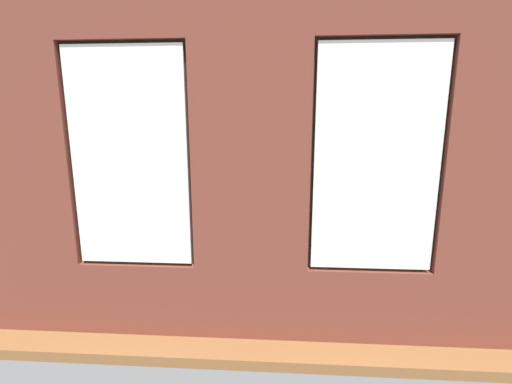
% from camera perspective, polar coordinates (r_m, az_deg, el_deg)
% --- Properties ---
extents(ground_plane, '(7.01, 5.96, 0.10)m').
position_cam_1_polar(ground_plane, '(5.90, 1.19, -8.74)').
color(ground_plane, brown).
extents(brick_wall_with_windows, '(6.41, 0.30, 3.33)m').
position_cam_1_polar(brick_wall_with_windows, '(2.96, -0.92, 4.90)').
color(brick_wall_with_windows, brown).
rests_on(brick_wall_with_windows, ground_plane).
extents(white_wall_right, '(0.10, 4.96, 3.33)m').
position_cam_1_polar(white_wall_right, '(6.33, -28.97, 7.11)').
color(white_wall_right, silver).
rests_on(white_wall_right, ground_plane).
extents(couch_by_window, '(1.85, 0.87, 0.80)m').
position_cam_1_polar(couch_by_window, '(3.95, 0.25, -13.33)').
color(couch_by_window, black).
rests_on(couch_by_window, ground_plane).
extents(couch_left, '(0.96, 2.10, 0.80)m').
position_cam_1_polar(couch_left, '(5.93, 26.18, -5.99)').
color(couch_left, black).
rests_on(couch_left, ground_plane).
extents(coffee_table, '(1.48, 0.82, 0.41)m').
position_cam_1_polar(coffee_table, '(5.62, -2.12, -5.30)').
color(coffee_table, olive).
rests_on(coffee_table, ground_plane).
extents(cup_ceramic, '(0.07, 0.07, 0.08)m').
position_cam_1_polar(cup_ceramic, '(5.47, -1.09, -4.79)').
color(cup_ceramic, '#B23D38').
rests_on(cup_ceramic, coffee_table).
extents(candle_jar, '(0.08, 0.08, 0.11)m').
position_cam_1_polar(candle_jar, '(5.54, -6.86, -4.51)').
color(candle_jar, '#B7333D').
rests_on(candle_jar, coffee_table).
extents(table_plant_small, '(0.15, 0.15, 0.23)m').
position_cam_1_polar(table_plant_small, '(5.70, -3.89, -3.30)').
color(table_plant_small, '#47423D').
rests_on(table_plant_small, coffee_table).
extents(remote_gray, '(0.17, 0.12, 0.02)m').
position_cam_1_polar(remote_gray, '(5.61, -2.12, -4.73)').
color(remote_gray, '#59595B').
rests_on(remote_gray, coffee_table).
extents(media_console, '(0.99, 0.42, 0.53)m').
position_cam_1_polar(media_console, '(6.46, -25.21, -5.11)').
color(media_console, black).
rests_on(media_console, ground_plane).
extents(tv_flatscreen, '(1.23, 0.20, 0.85)m').
position_cam_1_polar(tv_flatscreen, '(6.31, -25.72, 0.95)').
color(tv_flatscreen, black).
rests_on(tv_flatscreen, media_console).
extents(potted_plant_beside_window_right, '(0.82, 0.87, 1.37)m').
position_cam_1_polar(potted_plant_beside_window_right, '(4.07, -19.69, -9.26)').
color(potted_plant_beside_window_right, '#47423D').
rests_on(potted_plant_beside_window_right, ground_plane).
extents(potted_plant_near_tv, '(0.95, 0.90, 1.52)m').
position_cam_1_polar(potted_plant_near_tv, '(5.25, -25.38, -1.63)').
color(potted_plant_near_tv, gray).
rests_on(potted_plant_near_tv, ground_plane).
extents(potted_plant_foreground_right, '(1.07, 1.08, 1.44)m').
position_cam_1_polar(potted_plant_foreground_right, '(8.09, -16.70, 1.42)').
color(potted_plant_foreground_right, brown).
rests_on(potted_plant_foreground_right, ground_plane).
extents(potted_plant_corner_near_left, '(0.64, 0.78, 1.23)m').
position_cam_1_polar(potted_plant_corner_near_left, '(8.00, 21.26, 1.45)').
color(potted_plant_corner_near_left, '#9E5638').
rests_on(potted_plant_corner_near_left, ground_plane).
extents(potted_plant_by_left_couch, '(0.27, 0.27, 0.47)m').
position_cam_1_polar(potted_plant_by_left_couch, '(7.16, 18.76, -2.63)').
color(potted_plant_by_left_couch, '#47423D').
rests_on(potted_plant_by_left_couch, ground_plane).
extents(potted_plant_mid_room_small, '(0.23, 0.23, 0.43)m').
position_cam_1_polar(potted_plant_mid_room_small, '(6.18, 5.61, -4.70)').
color(potted_plant_mid_room_small, gray).
rests_on(potted_plant_mid_room_small, ground_plane).
extents(potted_plant_between_couches, '(0.90, 0.99, 1.24)m').
position_cam_1_polar(potted_plant_between_couches, '(4.02, 20.36, -7.98)').
color(potted_plant_between_couches, beige).
rests_on(potted_plant_between_couches, ground_plane).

